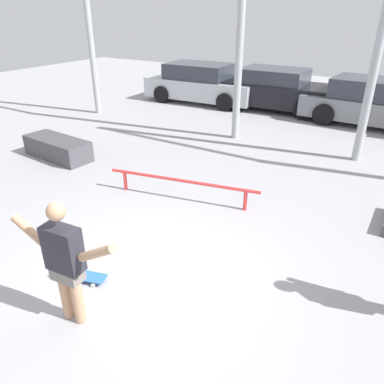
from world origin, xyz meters
TOP-DOWN VIEW (x-y plane):
  - ground_plane at (0.00, 0.00)m, footprint 36.00×36.00m
  - skateboarder at (-0.27, -1.05)m, footprint 1.44×0.25m
  - skateboard at (-0.78, -0.51)m, footprint 0.79×0.41m
  - grind_box at (-4.69, 2.52)m, footprint 1.89×0.84m
  - grind_rail at (-0.86, 2.24)m, footprint 2.99×0.66m
  - parked_car_silver at (-4.70, 9.58)m, footprint 4.39×2.07m
  - parked_car_black at (-1.83, 9.94)m, footprint 4.08×1.97m
  - parked_car_grey at (1.54, 9.60)m, footprint 4.57×2.08m

SIDE VIEW (x-z plane):
  - ground_plane at x=0.00m, z-range 0.00..0.00m
  - skateboard at x=-0.78m, z-range 0.03..0.10m
  - grind_box at x=-4.69m, z-range 0.00..0.49m
  - grind_rail at x=-0.86m, z-range 0.13..0.56m
  - parked_car_grey at x=1.54m, z-range -0.03..1.39m
  - parked_car_silver at x=-4.70m, z-range -0.03..1.40m
  - parked_car_black at x=-1.83m, z-range -0.01..1.41m
  - skateboarder at x=-0.27m, z-range 0.08..1.66m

